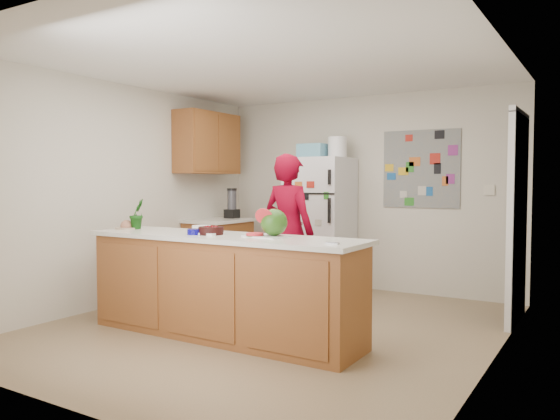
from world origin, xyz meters
The scene contains 26 objects.
floor centered at (0.00, 0.00, -0.01)m, with size 4.00×4.50×0.02m, color brown.
wall_back centered at (0.00, 2.26, 1.25)m, with size 4.00×0.02×2.50m, color beige.
wall_left centered at (-2.01, 0.00, 1.25)m, with size 0.02×4.50×2.50m, color beige.
wall_right centered at (2.01, 0.00, 1.25)m, with size 0.02×4.50×2.50m, color beige.
ceiling centered at (0.00, 0.00, 2.51)m, with size 4.00×4.50×0.02m, color white.
doorway centered at (1.99, 1.45, 1.02)m, with size 0.03×0.85×2.04m, color black.
peninsula_base centered at (-0.20, -0.50, 0.44)m, with size 2.60×0.62×0.88m, color brown.
peninsula_top centered at (-0.20, -0.50, 0.90)m, with size 2.68×0.70×0.04m, color silver.
side_counter_base centered at (-1.69, 1.35, 0.43)m, with size 0.60×0.80×0.86m, color brown.
side_counter_top centered at (-1.69, 1.35, 0.88)m, with size 0.64×0.84×0.04m, color silver.
upper_cabinets centered at (-1.82, 1.30, 1.90)m, with size 0.35×1.00×0.80m, color brown.
refrigerator centered at (-0.45, 1.88, 0.85)m, with size 0.75×0.70×1.70m, color silver.
fridge_top_bin centered at (-0.55, 1.88, 1.79)m, with size 0.35×0.28×0.18m, color #5999B2.
photo_collage centered at (0.75, 2.24, 1.55)m, with size 0.95×0.01×0.95m, color slate.
person centered at (-0.22, 0.71, 0.85)m, with size 0.62×0.41×1.69m, color maroon.
blender_appliance centered at (-1.64, 1.59, 1.09)m, with size 0.12×0.12×0.38m, color black.
cutting_board centered at (0.23, -0.44, 0.93)m, with size 0.36×0.27×0.01m, color silver.
watermelon centered at (0.29, -0.42, 1.05)m, with size 0.23×0.23×0.23m, color #1D5315.
watermelon_slice centered at (0.14, -0.49, 0.94)m, with size 0.15×0.15×0.02m, color #DB2D5A.
cherry_bowl centered at (-0.31, -0.52, 0.96)m, with size 0.23×0.23×0.07m, color black.
white_bowl centered at (-0.56, -0.36, 0.95)m, with size 0.18×0.18×0.06m, color white.
cobalt_bowl centered at (-0.44, -0.60, 0.95)m, with size 0.13×0.13×0.05m, color #090567.
plate centered at (-1.40, -0.51, 0.93)m, with size 0.22×0.22×0.02m, color beige.
paper_towel centered at (-0.31, -0.55, 0.93)m, with size 0.19×0.17×0.02m, color silver.
keys centered at (0.95, -0.63, 0.93)m, with size 0.10×0.04×0.01m, color gray.
potted_plant centered at (-1.32, -0.45, 1.07)m, with size 0.17×0.14×0.30m, color #1A3F12.
Camera 1 is at (2.76, -4.37, 1.40)m, focal length 35.00 mm.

